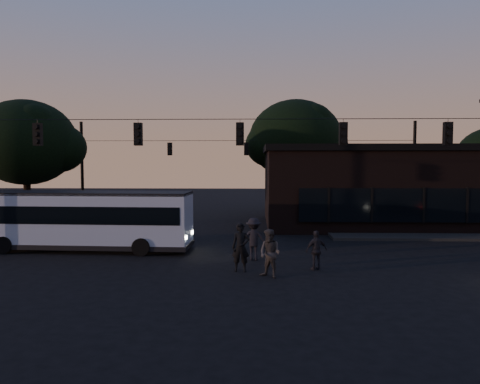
{
  "coord_description": "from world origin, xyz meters",
  "views": [
    {
      "loc": [
        0.63,
        -16.6,
        4.32
      ],
      "look_at": [
        0.0,
        4.0,
        3.0
      ],
      "focal_mm": 35.0,
      "sensor_mm": 36.0,
      "label": 1
    }
  ],
  "objects_px": {
    "building": "(375,185)",
    "bus": "(86,218)",
    "pedestrian_d": "(254,239)",
    "pedestrian_c": "(316,250)",
    "pedestrian_b": "(270,253)",
    "pedestrian_a": "(241,247)"
  },
  "relations": [
    {
      "from": "building",
      "to": "bus",
      "type": "relative_size",
      "value": 1.49
    },
    {
      "from": "pedestrian_d",
      "to": "pedestrian_c",
      "type": "bearing_deg",
      "value": 148.4
    },
    {
      "from": "pedestrian_c",
      "to": "pedestrian_b",
      "type": "bearing_deg",
      "value": 13.57
    },
    {
      "from": "building",
      "to": "pedestrian_d",
      "type": "distance_m",
      "value": 14.86
    },
    {
      "from": "building",
      "to": "pedestrian_c",
      "type": "bearing_deg",
      "value": -112.79
    },
    {
      "from": "building",
      "to": "pedestrian_a",
      "type": "relative_size",
      "value": 7.97
    },
    {
      "from": "pedestrian_d",
      "to": "pedestrian_b",
      "type": "bearing_deg",
      "value": 105.65
    },
    {
      "from": "pedestrian_b",
      "to": "pedestrian_d",
      "type": "distance_m",
      "value": 3.19
    },
    {
      "from": "building",
      "to": "pedestrian_b",
      "type": "relative_size",
      "value": 8.46
    },
    {
      "from": "pedestrian_a",
      "to": "pedestrian_d",
      "type": "xyz_separation_m",
      "value": [
        0.51,
        2.2,
        -0.03
      ]
    },
    {
      "from": "pedestrian_a",
      "to": "pedestrian_d",
      "type": "bearing_deg",
      "value": 79.23
    },
    {
      "from": "pedestrian_c",
      "to": "pedestrian_d",
      "type": "height_order",
      "value": "pedestrian_d"
    },
    {
      "from": "pedestrian_a",
      "to": "pedestrian_c",
      "type": "relative_size",
      "value": 1.22
    },
    {
      "from": "bus",
      "to": "pedestrian_d",
      "type": "relative_size",
      "value": 5.52
    },
    {
      "from": "pedestrian_c",
      "to": "building",
      "type": "bearing_deg",
      "value": -133.34
    },
    {
      "from": "pedestrian_a",
      "to": "pedestrian_d",
      "type": "distance_m",
      "value": 2.26
    },
    {
      "from": "pedestrian_a",
      "to": "pedestrian_c",
      "type": "height_order",
      "value": "pedestrian_a"
    },
    {
      "from": "pedestrian_c",
      "to": "pedestrian_d",
      "type": "relative_size",
      "value": 0.85
    },
    {
      "from": "bus",
      "to": "pedestrian_d",
      "type": "distance_m",
      "value": 8.45
    },
    {
      "from": "pedestrian_a",
      "to": "bus",
      "type": "bearing_deg",
      "value": 153.72
    },
    {
      "from": "pedestrian_c",
      "to": "pedestrian_d",
      "type": "distance_m",
      "value": 3.12
    },
    {
      "from": "pedestrian_b",
      "to": "pedestrian_d",
      "type": "xyz_separation_m",
      "value": [
        -0.61,
        3.13,
        0.03
      ]
    }
  ]
}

